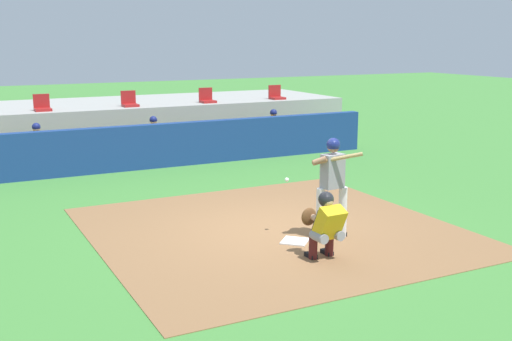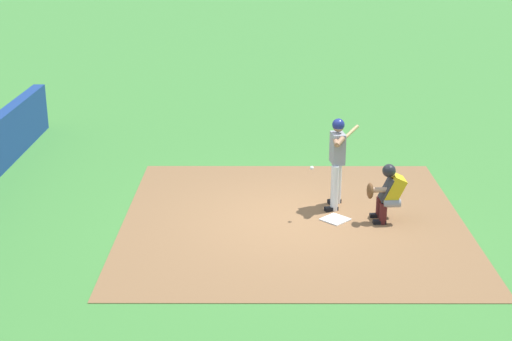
# 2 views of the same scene
# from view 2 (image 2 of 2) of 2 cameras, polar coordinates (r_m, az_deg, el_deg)

# --- Properties ---
(ground_plane) EXTENTS (80.00, 80.00, 0.00)m
(ground_plane) POSITION_cam_2_polar(r_m,az_deg,el_deg) (14.15, 2.84, -3.84)
(ground_plane) COLOR #428438
(dirt_infield) EXTENTS (6.40, 6.40, 0.01)m
(dirt_infield) POSITION_cam_2_polar(r_m,az_deg,el_deg) (14.15, 2.84, -3.81)
(dirt_infield) COLOR olive
(dirt_infield) RESTS_ON ground
(home_plate) EXTENTS (0.62, 0.62, 0.02)m
(home_plate) POSITION_cam_2_polar(r_m,az_deg,el_deg) (14.20, 6.08, -3.73)
(home_plate) COLOR white
(home_plate) RESTS_ON dirt_infield
(batter_at_plate) EXTENTS (0.76, 0.69, 1.80)m
(batter_at_plate) POSITION_cam_2_polar(r_m,az_deg,el_deg) (14.50, 6.23, 1.02)
(batter_at_plate) COLOR silver
(batter_at_plate) RESTS_ON ground
(catcher_crouched) EXTENTS (0.49, 1.79, 1.13)m
(catcher_crouched) POSITION_cam_2_polar(r_m,az_deg,el_deg) (14.10, 10.01, -1.53)
(catcher_crouched) COLOR gray
(catcher_crouched) RESTS_ON ground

